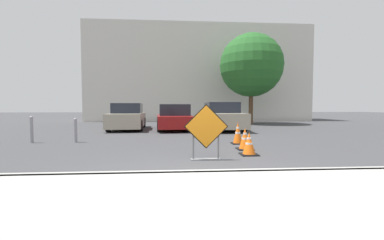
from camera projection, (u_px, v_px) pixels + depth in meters
ground_plane at (180, 129)px, 14.44m from camera, size 96.00×96.00×0.00m
sidewalk_strip at (204, 202)px, 3.20m from camera, size 26.81×2.55×0.14m
curb_lip at (195, 175)px, 4.47m from camera, size 26.81×0.20×0.14m
road_closed_sign at (206, 131)px, 6.03m from camera, size 1.05×0.20×1.32m
traffic_cone_nearest at (249, 144)px, 6.70m from camera, size 0.45×0.45×0.60m
traffic_cone_second at (245, 139)px, 7.57m from camera, size 0.46×0.46×0.64m
traffic_cone_third at (238, 133)px, 8.74m from camera, size 0.42×0.42×0.75m
parked_car_nearest at (128, 117)px, 14.43m from camera, size 1.98×4.46×1.46m
parked_car_second at (174, 118)px, 14.26m from camera, size 2.12×4.44×1.40m
parked_car_third at (222, 117)px, 14.17m from camera, size 1.93×4.62×1.51m
bollard_nearest at (76, 129)px, 9.07m from camera, size 0.12×0.12×0.87m
bollard_second at (32, 129)px, 8.96m from camera, size 0.12×0.12×0.94m
building_facade_backdrop at (198, 75)px, 24.48m from camera, size 19.99×5.00×8.54m
street_tree_behind_lot at (251, 65)px, 18.93m from camera, size 4.65×4.65×6.66m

